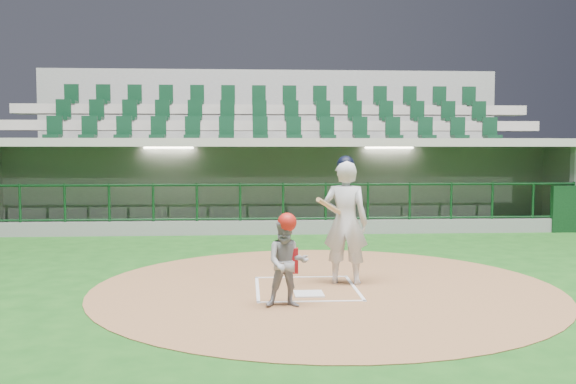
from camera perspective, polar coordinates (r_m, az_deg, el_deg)
name	(u,v)px	position (r m, az deg, el deg)	size (l,w,h in m)	color
ground	(305,285)	(10.27, 1.48, -8.27)	(120.00, 120.00, 0.00)	#164714
dirt_circle	(325,287)	(10.10, 3.29, -8.45)	(7.20, 7.20, 0.01)	brown
home_plate	(309,294)	(9.58, 1.86, -9.03)	(0.43, 0.43, 0.02)	silver
batter_box_chalk	(306,288)	(9.97, 1.63, -8.54)	(1.55, 1.80, 0.01)	white
dugout_structure	(285,191)	(17.90, -0.30, 0.06)	(16.40, 3.70, 3.00)	slate
seating_deck	(275,170)	(20.93, -1.21, 1.92)	(17.00, 6.72, 5.15)	gray
batter	(345,221)	(10.20, 5.11, -2.54)	(0.95, 0.97, 2.04)	silver
catcher	(287,261)	(8.74, -0.09, -6.14)	(0.59, 0.47, 1.29)	#939398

